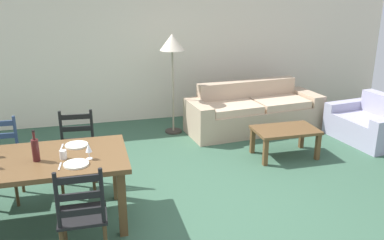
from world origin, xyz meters
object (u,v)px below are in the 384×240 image
at_px(couch, 253,113).
at_px(dining_chair_far_right, 78,152).
at_px(coffee_cup_primary, 63,155).
at_px(dining_chair_far_left, 0,160).
at_px(wine_glass_near_right, 89,148).
at_px(armchair_upholstered, 371,125).
at_px(wine_bottle, 35,150).
at_px(dining_chair_near_right, 82,215).
at_px(standing_lamp, 172,48).
at_px(dining_table, 30,167).
at_px(coffee_table, 285,133).

bearing_deg(couch, dining_chair_far_right, -152.50).
height_order(dining_chair_far_right, coffee_cup_primary, dining_chair_far_right).
xyz_separation_m(dining_chair_far_left, dining_chair_far_right, (0.85, 0.04, 0.00)).
height_order(wine_glass_near_right, armchair_upholstered, wine_glass_near_right).
height_order(wine_bottle, couch, wine_bottle).
bearing_deg(dining_chair_near_right, wine_bottle, 120.88).
bearing_deg(wine_glass_near_right, armchair_upholstered, 18.17).
bearing_deg(standing_lamp, dining_table, -128.86).
xyz_separation_m(couch, armchair_upholstered, (1.62, -0.96, -0.04)).
height_order(dining_chair_near_right, dining_chair_far_left, same).
bearing_deg(dining_chair_near_right, dining_chair_far_left, 121.89).
bearing_deg(wine_glass_near_right, dining_chair_far_left, 139.38).
xyz_separation_m(dining_chair_near_right, dining_chair_far_right, (-0.04, 1.48, 0.00)).
xyz_separation_m(couch, standing_lamp, (-1.34, 0.18, 1.12)).
xyz_separation_m(dining_chair_near_right, wine_bottle, (-0.40, 0.67, 0.39)).
distance_m(wine_bottle, standing_lamp, 3.17).
relative_size(coffee_table, armchair_upholstered, 0.71).
bearing_deg(dining_chair_far_right, dining_chair_far_left, -177.19).
distance_m(dining_chair_far_left, wine_glass_near_right, 1.36).
height_order(dining_chair_far_left, coffee_cup_primary, dining_chair_far_left).
relative_size(dining_chair_near_right, wine_bottle, 3.04).
xyz_separation_m(wine_bottle, wine_glass_near_right, (0.50, -0.08, -0.01)).
height_order(dining_chair_near_right, armchair_upholstered, dining_chair_near_right).
xyz_separation_m(dining_table, standing_lamp, (1.96, 2.43, 0.75)).
height_order(dining_chair_near_right, standing_lamp, standing_lamp).
distance_m(coffee_table, standing_lamp, 2.21).
bearing_deg(coffee_cup_primary, armchair_upholstered, 16.49).
xyz_separation_m(wine_bottle, armchair_upholstered, (4.85, 1.35, -0.62)).
distance_m(wine_glass_near_right, standing_lamp, 2.97).
relative_size(dining_table, couch, 0.81).
bearing_deg(dining_chair_far_right, coffee_table, 5.53).
bearing_deg(dining_chair_far_right, wine_bottle, -113.80).
bearing_deg(dining_chair_far_left, coffee_cup_primary, -46.44).
relative_size(dining_table, wine_bottle, 6.01).
relative_size(armchair_upholstered, standing_lamp, 0.77).
relative_size(dining_chair_far_right, coffee_table, 1.07).
xyz_separation_m(wine_glass_near_right, coffee_cup_primary, (-0.25, 0.07, -0.07)).
bearing_deg(dining_table, coffee_table, 17.37).
relative_size(dining_chair_far_left, standing_lamp, 0.59).
bearing_deg(wine_glass_near_right, couch, 41.16).
xyz_separation_m(dining_chair_far_right, coffee_cup_primary, (-0.11, -0.83, 0.32)).
bearing_deg(wine_bottle, coffee_table, 18.66).
bearing_deg(dining_chair_near_right, dining_chair_far_right, 91.71).
height_order(couch, coffee_table, couch).
height_order(wine_bottle, wine_glass_near_right, wine_bottle).
relative_size(dining_chair_near_right, wine_glass_near_right, 5.96).
relative_size(dining_table, coffee_cup_primary, 21.11).
bearing_deg(standing_lamp, coffee_cup_primary, -123.10).
bearing_deg(dining_chair_near_right, wine_glass_near_right, 80.88).
bearing_deg(wine_bottle, dining_chair_far_left, 122.75).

